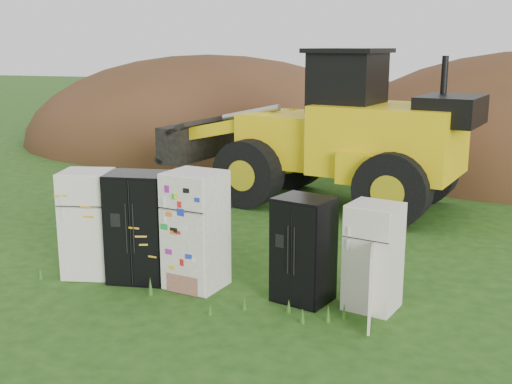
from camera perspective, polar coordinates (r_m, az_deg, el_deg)
ground at (r=10.49m, az=-2.49°, el=-8.71°), size 120.00×120.00×0.00m
fridge_leftmost at (r=11.27m, az=-14.68°, el=-2.72°), size 0.96×0.93×1.82m
fridge_black_side at (r=10.84m, az=-10.39°, el=-3.08°), size 1.06×0.89×1.83m
fridge_sticker at (r=10.40m, az=-5.37°, el=-3.37°), size 0.98×0.93×1.91m
fridge_black_right at (r=9.86m, az=4.26°, el=-5.12°), size 0.98×0.88×1.64m
fridge_open_door at (r=9.71m, az=10.39°, el=-5.67°), size 0.87×0.83×1.61m
wheel_loader at (r=15.95m, az=4.84°, el=5.81°), size 8.31×4.69×3.79m
dirt_mound_left at (r=25.49m, az=-4.10°, el=4.22°), size 15.25×11.44×6.99m
dirt_mound_back at (r=26.66m, az=11.79°, el=4.37°), size 15.38×10.25×4.84m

